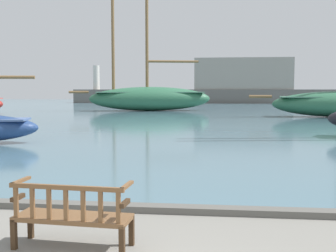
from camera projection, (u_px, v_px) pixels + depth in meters
The scene contains 5 objects.
harbor_water at pixel (205, 109), 47.24m from camera, with size 100.00×80.00×0.08m, color slate.
quay_edge_kerb at pixel (153, 208), 7.49m from camera, with size 40.00×0.30×0.12m, color #5B5954.
park_bench at pixel (72, 215), 5.73m from camera, with size 1.64×0.64×0.92m.
sailboat_distant_harbor at pixel (150, 97), 41.44m from camera, with size 13.86×5.62×14.68m.
far_breakwater at pixel (220, 88), 64.35m from camera, with size 41.99×2.40×6.96m.
Camera 1 is at (1.08, -3.41, 2.17)m, focal length 45.00 mm.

